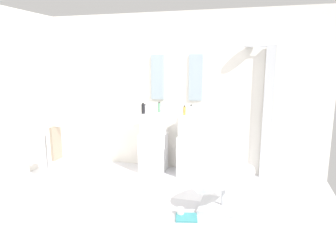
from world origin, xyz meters
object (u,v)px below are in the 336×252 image
object	(u,v)px
towel_rack	(55,144)
pedestal_sink_right	(191,144)
coffee_mug	(180,212)
soap_bottle_amber	(184,111)
shower_column	(267,110)
soap_bottle_grey	(145,109)
soap_bottle_clear	(191,109)
magazine_teal	(186,217)
lounge_chair	(224,183)
soap_bottle_black	(143,109)
soap_bottle_green	(159,107)
pedestal_sink_left	(153,141)

from	to	relation	value
towel_rack	pedestal_sink_right	bearing A→B (deg)	28.20
pedestal_sink_right	coffee_mug	xyz separation A→B (m)	(0.16, -1.40, -0.46)
coffee_mug	soap_bottle_amber	size ratio (longest dim) A/B	0.57
shower_column	pedestal_sink_right	bearing A→B (deg)	-169.33
pedestal_sink_right	soap_bottle_grey	bearing A→B (deg)	179.03
shower_column	soap_bottle_clear	size ratio (longest dim) A/B	14.13
coffee_mug	soap_bottle_clear	bearing A→B (deg)	97.56
magazine_teal	soap_bottle_amber	size ratio (longest dim) A/B	1.63
coffee_mug	lounge_chair	bearing A→B (deg)	33.30
lounge_chair	soap_bottle_amber	distance (m)	1.47
soap_bottle_black	coffee_mug	bearing A→B (deg)	-54.42
lounge_chair	soap_bottle_grey	size ratio (longest dim) A/B	7.39
coffee_mug	soap_bottle_green	bearing A→B (deg)	115.81
soap_bottle_grey	lounge_chair	bearing A→B (deg)	-38.04
shower_column	towel_rack	bearing A→B (deg)	-158.00
lounge_chair	towel_rack	xyz separation A→B (m)	(-2.46, 0.12, 0.28)
soap_bottle_black	magazine_teal	bearing A→B (deg)	-53.23
pedestal_sink_right	soap_bottle_amber	bearing A→B (deg)	-157.62
lounge_chair	towel_rack	distance (m)	2.48
soap_bottle_green	soap_bottle_black	world-z (taller)	soap_bottle_black
pedestal_sink_left	soap_bottle_amber	bearing A→B (deg)	-4.87
magazine_teal	soap_bottle_amber	world-z (taller)	soap_bottle_amber
coffee_mug	soap_bottle_green	distance (m)	1.98
lounge_chair	soap_bottle_amber	size ratio (longest dim) A/B	6.84
lounge_chair	soap_bottle_grey	xyz separation A→B (m)	(-1.42, 1.11, 0.70)
soap_bottle_amber	lounge_chair	bearing A→B (deg)	-54.90
pedestal_sink_left	soap_bottle_amber	distance (m)	0.76
pedestal_sink_right	lounge_chair	distance (m)	1.28
towel_rack	soap_bottle_amber	distance (m)	2.00
towel_rack	coffee_mug	bearing A→B (deg)	-11.98
coffee_mug	soap_bottle_grey	xyz separation A→B (m)	(-0.95, 1.42, 1.00)
soap_bottle_clear	magazine_teal	bearing A→B (deg)	-79.74
shower_column	towel_rack	distance (m)	3.21
soap_bottle_green	pedestal_sink_left	bearing A→B (deg)	-118.75
soap_bottle_clear	soap_bottle_grey	size ratio (longest dim) A/B	1.02
magazine_teal	soap_bottle_black	xyz separation A→B (m)	(-1.03, 1.38, 1.05)
towel_rack	soap_bottle_green	distance (m)	1.73
magazine_teal	soap_bottle_amber	distance (m)	1.79
pedestal_sink_right	soap_bottle_clear	world-z (taller)	soap_bottle_clear
lounge_chair	magazine_teal	world-z (taller)	lounge_chair
pedestal_sink_right	magazine_teal	bearing A→B (deg)	-80.36
soap_bottle_green	soap_bottle_grey	world-z (taller)	soap_bottle_green
towel_rack	coffee_mug	xyz separation A→B (m)	(1.99, -0.42, -0.58)
coffee_mug	soap_bottle_green	world-z (taller)	soap_bottle_green
towel_rack	soap_bottle_grey	world-z (taller)	soap_bottle_grey
soap_bottle_clear	soap_bottle_grey	distance (m)	0.76
soap_bottle_green	pedestal_sink_right	bearing A→B (deg)	-12.27
towel_rack	soap_bottle_amber	world-z (taller)	soap_bottle_amber
soap_bottle_green	soap_bottle_amber	size ratio (longest dim) A/B	1.13
pedestal_sink_left	soap_bottle_amber	world-z (taller)	soap_bottle_amber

